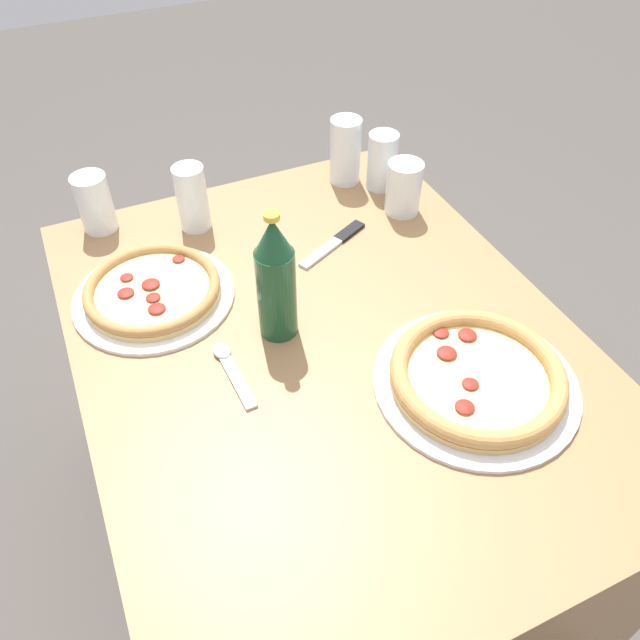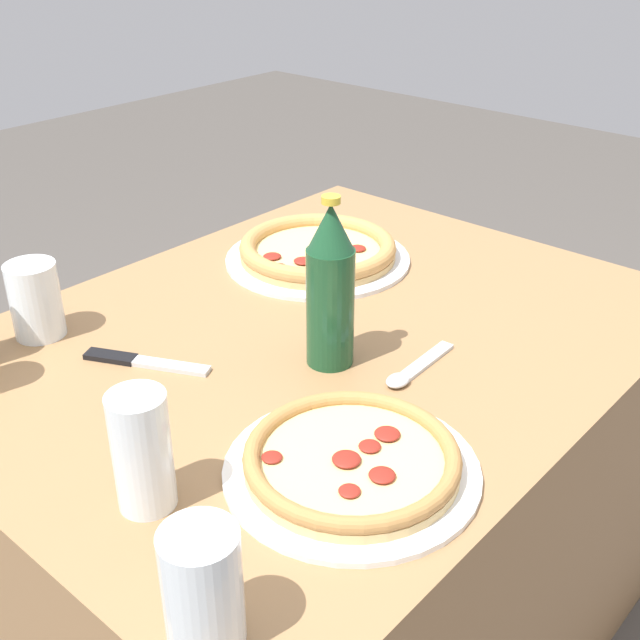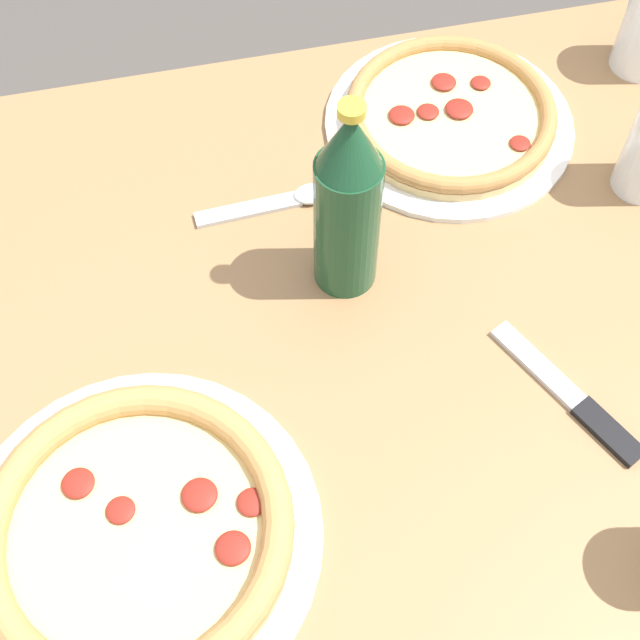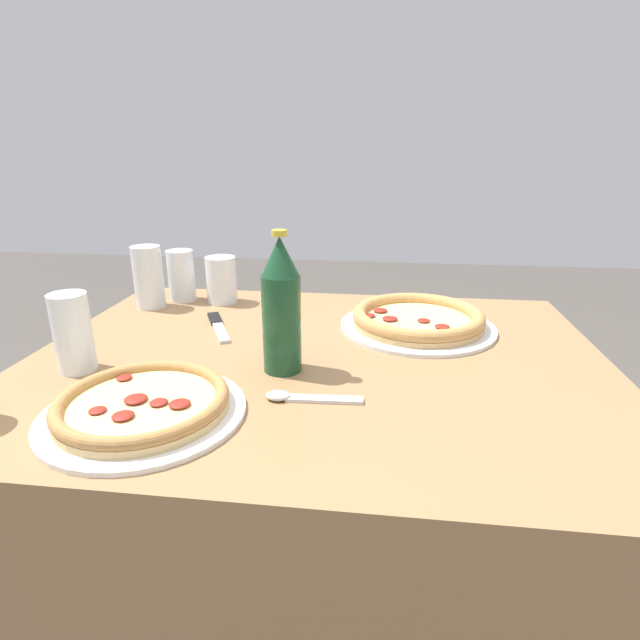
# 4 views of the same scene
# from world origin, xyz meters

# --- Properties ---
(ground_plane) EXTENTS (8.00, 8.00, 0.00)m
(ground_plane) POSITION_xyz_m (0.00, 0.00, 0.00)
(ground_plane) COLOR #4C4742
(table) EXTENTS (1.10, 0.85, 0.71)m
(table) POSITION_xyz_m (0.00, 0.00, 0.35)
(table) COLOR #997047
(table) RESTS_ON ground_plane
(pizza_margherita) EXTENTS (0.30, 0.30, 0.04)m
(pizza_margherita) POSITION_xyz_m (-0.23, -0.25, 0.73)
(pizza_margherita) COLOR white
(pizza_margherita) RESTS_ON table
(pizza_salami) EXTENTS (0.34, 0.34, 0.04)m
(pizza_salami) POSITION_xyz_m (0.20, 0.18, 0.73)
(pizza_salami) COLOR silver
(pizza_salami) RESTS_ON table
(beer_bottle) EXTENTS (0.07, 0.07, 0.25)m
(beer_bottle) POSITION_xyz_m (-0.05, -0.07, 0.83)
(beer_bottle) COLOR #194728
(beer_bottle) RESTS_ON table
(knife) EXTENTS (0.10, 0.18, 0.01)m
(knife) POSITION_xyz_m (-0.24, 0.13, 0.71)
(knife) COLOR black
(knife) RESTS_ON table
(spoon) EXTENTS (0.16, 0.03, 0.01)m
(spoon) POSITION_xyz_m (-0.00, -0.18, 0.71)
(spoon) COLOR silver
(spoon) RESTS_ON table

